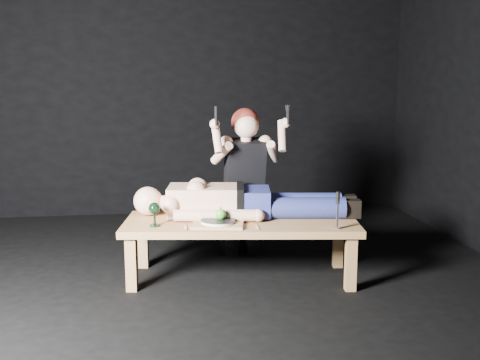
{
  "coord_description": "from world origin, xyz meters",
  "views": [
    {
      "loc": [
        -0.25,
        -3.9,
        1.5
      ],
      "look_at": [
        0.35,
        0.28,
        0.75
      ],
      "focal_mm": 42.94,
      "sensor_mm": 36.0,
      "label": 1
    }
  ],
  "objects_px": {
    "kneeling_woman": "(243,181)",
    "goblet": "(155,214)",
    "serving_tray": "(218,224)",
    "lying_man": "(248,198)",
    "table": "(241,249)",
    "carving_knife": "(337,210)"
  },
  "relations": [
    {
      "from": "kneeling_woman",
      "to": "goblet",
      "type": "xyz_separation_m",
      "value": [
        -0.74,
        -0.64,
        -0.11
      ]
    },
    {
      "from": "serving_tray",
      "to": "lying_man",
      "type": "bearing_deg",
      "value": 45.99
    },
    {
      "from": "table",
      "to": "lying_man",
      "type": "distance_m",
      "value": 0.41
    },
    {
      "from": "goblet",
      "to": "serving_tray",
      "type": "bearing_deg",
      "value": -5.72
    },
    {
      "from": "kneeling_woman",
      "to": "goblet",
      "type": "height_order",
      "value": "kneeling_woman"
    },
    {
      "from": "kneeling_woman",
      "to": "carving_knife",
      "type": "xyz_separation_m",
      "value": [
        0.54,
        -0.9,
        -0.07
      ]
    },
    {
      "from": "lying_man",
      "to": "carving_knife",
      "type": "bearing_deg",
      "value": -33.46
    },
    {
      "from": "lying_man",
      "to": "goblet",
      "type": "height_order",
      "value": "lying_man"
    },
    {
      "from": "lying_man",
      "to": "carving_knife",
      "type": "height_order",
      "value": "lying_man"
    },
    {
      "from": "lying_man",
      "to": "kneeling_woman",
      "type": "bearing_deg",
      "value": 95.27
    },
    {
      "from": "kneeling_woman",
      "to": "carving_knife",
      "type": "height_order",
      "value": "kneeling_woman"
    },
    {
      "from": "table",
      "to": "kneeling_woman",
      "type": "distance_m",
      "value": 0.71
    },
    {
      "from": "table",
      "to": "serving_tray",
      "type": "distance_m",
      "value": 0.32
    },
    {
      "from": "serving_tray",
      "to": "goblet",
      "type": "relative_size",
      "value": 2.1
    },
    {
      "from": "serving_tray",
      "to": "table",
      "type": "bearing_deg",
      "value": 33.1
    },
    {
      "from": "lying_man",
      "to": "goblet",
      "type": "distance_m",
      "value": 0.75
    },
    {
      "from": "serving_tray",
      "to": "carving_knife",
      "type": "distance_m",
      "value": 0.86
    },
    {
      "from": "lying_man",
      "to": "table",
      "type": "bearing_deg",
      "value": -109.49
    },
    {
      "from": "lying_man",
      "to": "kneeling_woman",
      "type": "relative_size",
      "value": 1.44
    },
    {
      "from": "serving_tray",
      "to": "carving_knife",
      "type": "xyz_separation_m",
      "value": [
        0.82,
        -0.22,
        0.12
      ]
    },
    {
      "from": "table",
      "to": "carving_knife",
      "type": "relative_size",
      "value": 6.47
    },
    {
      "from": "table",
      "to": "lying_man",
      "type": "relative_size",
      "value": 0.92
    }
  ]
}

